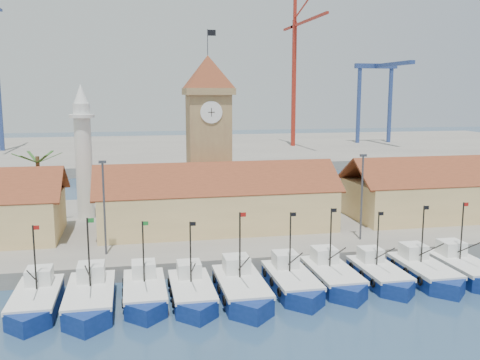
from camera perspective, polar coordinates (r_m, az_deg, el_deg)
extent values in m
plane|color=navy|center=(43.29, 1.86, -13.48)|extent=(400.00, 400.00, 0.00)
cube|color=gray|center=(65.49, -3.04, -4.86)|extent=(140.00, 32.00, 1.50)
cube|color=gray|center=(149.93, -7.97, 3.17)|extent=(240.00, 80.00, 2.00)
cube|color=navy|center=(45.65, -20.88, -12.23)|extent=(3.33, 7.53, 1.71)
cube|color=navy|center=(42.22, -21.70, -14.08)|extent=(3.33, 3.33, 1.71)
cube|color=silver|center=(45.35, -20.94, -11.22)|extent=(3.39, 7.74, 0.33)
cube|color=silver|center=(46.86, -20.63, -9.56)|extent=(2.00, 2.09, 1.33)
cylinder|color=black|center=(44.97, -21.04, -7.83)|extent=(0.13, 0.13, 5.32)
cube|color=#A5140F|center=(44.29, -20.93, -4.76)|extent=(0.48, 0.02, 0.33)
cube|color=navy|center=(44.69, -15.66, -12.38)|extent=(3.57, 8.08, 1.84)
cube|color=navy|center=(40.96, -16.06, -14.45)|extent=(3.57, 3.57, 1.84)
cube|color=silver|center=(44.36, -15.72, -11.28)|extent=(3.64, 8.31, 0.36)
cube|color=silver|center=(45.99, -15.59, -9.45)|extent=(2.14, 2.24, 1.43)
cylinder|color=black|center=(43.95, -15.83, -7.55)|extent=(0.14, 0.14, 5.71)
cube|color=#197226|center=(43.25, -15.65, -4.17)|extent=(0.51, 0.02, 0.36)
cube|color=navy|center=(45.13, -10.13, -12.01)|extent=(3.27, 7.41, 1.68)
cube|color=navy|center=(41.70, -9.98, -13.84)|extent=(3.27, 3.27, 1.68)
cube|color=silver|center=(44.83, -10.16, -11.01)|extent=(3.34, 7.61, 0.33)
cube|color=silver|center=(46.33, -10.25, -9.35)|extent=(1.96, 2.06, 1.31)
cylinder|color=black|center=(44.45, -10.27, -7.63)|extent=(0.13, 0.13, 5.24)
cube|color=#197226|center=(43.81, -10.06, -4.58)|extent=(0.47, 0.02, 0.33)
cube|color=navy|center=(44.66, -5.16, -12.14)|extent=(3.25, 7.35, 1.67)
cube|color=navy|center=(41.29, -4.57, -13.97)|extent=(3.25, 3.25, 1.67)
cube|color=silver|center=(44.37, -5.18, -11.13)|extent=(3.31, 7.55, 0.32)
cube|color=silver|center=(45.84, -5.46, -9.47)|extent=(1.95, 2.04, 1.30)
cylinder|color=black|center=(43.97, -5.30, -7.75)|extent=(0.13, 0.13, 5.19)
cube|color=black|center=(43.35, -5.04, -4.69)|extent=(0.46, 0.02, 0.32)
cube|color=navy|center=(45.02, 0.12, -11.86)|extent=(3.56, 8.07, 1.83)
cube|color=navy|center=(41.37, 1.29, -13.83)|extent=(3.56, 3.56, 1.83)
cube|color=silver|center=(44.70, 0.12, -10.76)|extent=(3.64, 8.29, 0.36)
cube|color=silver|center=(46.30, -0.39, -8.98)|extent=(2.14, 2.24, 1.43)
cylinder|color=black|center=(44.28, -0.01, -7.07)|extent=(0.14, 0.14, 5.70)
cube|color=#A5140F|center=(43.66, 0.32, -3.72)|extent=(0.51, 0.02, 0.36)
cube|color=navy|center=(46.89, 5.48, -11.06)|extent=(3.37, 7.62, 1.73)
cube|color=navy|center=(43.51, 6.99, -12.74)|extent=(3.37, 3.37, 1.73)
cube|color=silver|center=(46.60, 5.50, -10.06)|extent=(3.44, 7.83, 0.34)
cube|color=silver|center=(48.08, 4.84, -8.46)|extent=(2.02, 2.12, 1.35)
cylinder|color=black|center=(46.22, 5.38, -6.71)|extent=(0.13, 0.13, 5.39)
cube|color=black|center=(45.66, 5.71, -3.67)|extent=(0.48, 0.02, 0.34)
cube|color=navy|center=(48.61, 9.74, -10.40)|extent=(3.40, 7.69, 1.75)
cube|color=navy|center=(45.28, 11.54, -11.96)|extent=(3.40, 3.40, 1.75)
cube|color=silver|center=(48.32, 9.77, -9.42)|extent=(3.47, 7.90, 0.34)
cube|color=silver|center=(49.79, 8.98, -7.90)|extent=(2.04, 2.14, 1.36)
cylinder|color=black|center=(47.96, 9.65, -6.17)|extent=(0.14, 0.14, 5.44)
cube|color=black|center=(47.45, 10.00, -3.21)|extent=(0.49, 0.02, 0.34)
cube|color=navy|center=(50.15, 14.56, -9.98)|extent=(3.17, 7.17, 1.63)
cube|color=navy|center=(47.16, 16.50, -11.33)|extent=(3.17, 3.17, 1.63)
cube|color=silver|center=(49.89, 14.60, -9.10)|extent=(3.23, 7.37, 0.32)
cube|color=silver|center=(51.21, 13.74, -7.74)|extent=(1.90, 1.99, 1.27)
cylinder|color=black|center=(49.55, 14.49, -6.16)|extent=(0.13, 0.13, 5.07)
cube|color=black|center=(49.09, 14.84, -3.49)|extent=(0.45, 0.02, 0.32)
cube|color=navy|center=(51.84, 18.96, -9.52)|extent=(3.38, 7.65, 1.74)
cube|color=navy|center=(48.79, 21.26, -10.84)|extent=(3.38, 3.38, 1.74)
cube|color=silver|center=(51.57, 19.01, -8.60)|extent=(3.45, 7.86, 0.34)
cube|color=silver|center=(52.93, 18.00, -7.22)|extent=(2.03, 2.12, 1.35)
cylinder|color=black|center=(51.23, 18.89, -5.57)|extent=(0.14, 0.14, 5.41)
cube|color=black|center=(50.79, 19.28, -2.81)|extent=(0.48, 0.02, 0.34)
cube|color=navy|center=(53.95, 22.63, -8.99)|extent=(3.44, 7.79, 1.77)
cube|color=silver|center=(53.69, 22.69, -8.09)|extent=(3.51, 8.01, 0.34)
cube|color=silver|center=(55.01, 21.60, -6.75)|extent=(2.07, 2.16, 1.38)
cylinder|color=black|center=(53.36, 22.58, -5.12)|extent=(0.14, 0.14, 5.51)
cube|color=#A5140F|center=(52.95, 22.97, -2.41)|extent=(0.49, 0.02, 0.34)
cube|color=#E6C37E|center=(60.95, -2.51, -3.03)|extent=(26.00, 10.00, 4.50)
cube|color=brown|center=(57.83, -2.14, 0.08)|extent=(27.04, 5.13, 3.21)
cube|color=brown|center=(62.71, -2.89, 0.80)|extent=(27.04, 5.13, 3.21)
cube|color=#E6C37E|center=(73.06, 23.13, -1.71)|extent=(30.00, 10.00, 4.50)
cube|color=brown|center=(74.53, 22.22, 1.47)|extent=(31.20, 5.13, 3.21)
cube|color=#A48854|center=(65.94, -3.37, 2.53)|extent=(5.00, 5.00, 15.00)
cube|color=#A48854|center=(65.48, -3.43, 9.41)|extent=(5.80, 5.80, 0.80)
pyramid|color=brown|center=(65.53, -3.45, 11.42)|extent=(5.80, 5.80, 4.00)
cylinder|color=white|center=(63.00, -3.08, 7.23)|extent=(2.60, 0.15, 2.60)
cube|color=black|center=(62.92, -3.07, 7.23)|extent=(0.08, 0.02, 1.00)
cube|color=black|center=(62.92, -3.07, 7.23)|extent=(0.80, 0.02, 0.08)
cylinder|color=#3F3F44|center=(65.75, -3.48, 14.47)|extent=(0.10, 0.10, 3.00)
cube|color=black|center=(65.93, -3.05, 15.42)|extent=(1.00, 0.03, 0.70)
cylinder|color=silver|center=(67.55, -16.31, 1.90)|extent=(2.00, 2.00, 14.00)
cylinder|color=silver|center=(67.10, -16.53, 6.56)|extent=(3.00, 3.00, 0.40)
cone|color=silver|center=(67.05, -16.63, 8.78)|extent=(1.80, 1.80, 2.40)
cylinder|color=brown|center=(66.63, -20.62, -1.03)|extent=(0.44, 0.44, 8.00)
cube|color=#28561D|center=(65.89, -19.60, 2.26)|extent=(2.80, 0.35, 1.18)
cube|color=#28561D|center=(67.18, -20.05, 2.36)|extent=(1.71, 2.60, 1.18)
cube|color=#28561D|center=(67.40, -21.23, 2.31)|extent=(1.71, 2.60, 1.18)
cube|color=#28561D|center=(66.34, -22.00, 2.16)|extent=(2.80, 0.35, 1.18)
cube|color=#28561D|center=(65.03, -21.58, 2.06)|extent=(1.71, 2.60, 1.18)
cube|color=#28561D|center=(64.80, -20.36, 2.11)|extent=(1.71, 2.60, 1.18)
cylinder|color=#3F3F44|center=(52.00, -14.28, -2.93)|extent=(0.20, 0.20, 9.00)
cube|color=#3F3F44|center=(51.27, -14.47, 1.88)|extent=(0.70, 0.25, 0.25)
cylinder|color=#3F3F44|center=(56.95, 12.85, -1.83)|extent=(0.20, 0.20, 9.00)
cube|color=#3F3F44|center=(56.28, 13.02, 2.57)|extent=(0.70, 0.25, 0.25)
cube|color=#9F2418|center=(150.62, 5.76, 10.05)|extent=(1.00, 1.00, 33.74)
cube|color=#9F2418|center=(141.23, 7.26, 16.54)|extent=(0.60, 27.65, 0.60)
cube|color=#9F2418|center=(156.42, 5.29, 15.86)|extent=(0.60, 10.00, 0.60)
cube|color=#9F2418|center=(152.27, 5.89, 17.74)|extent=(0.80, 0.80, 7.00)
cube|color=navy|center=(162.98, 12.54, 7.76)|extent=(0.90, 0.90, 22.00)
cube|color=navy|center=(167.30, 15.70, 7.67)|extent=(0.90, 0.90, 22.00)
cube|color=navy|center=(165.22, 14.30, 11.70)|extent=(13.00, 1.40, 1.40)
cube|color=navy|center=(156.27, 15.93, 11.79)|extent=(1.40, 22.00, 1.00)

